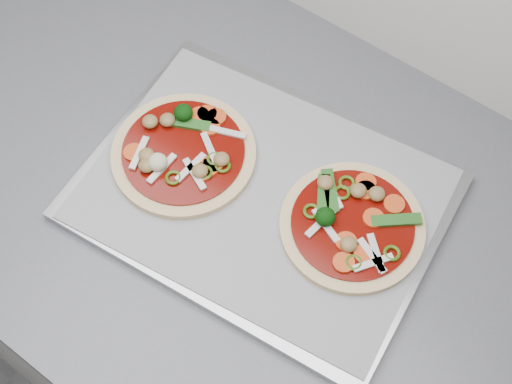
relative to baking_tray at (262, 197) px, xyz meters
The scene contains 5 objects.
countertop 0.33m from the baking_tray, ahead, with size 3.60×0.60×0.04m, color slate.
baking_tray is the anchor object (origin of this frame).
parchment 0.01m from the baking_tray, ahead, with size 0.40×0.29×0.00m, color gray.
pizza_left 0.11m from the baking_tray, behind, with size 0.22×0.22×0.03m.
pizza_right 0.11m from the baking_tray, 13.24° to the left, with size 0.23×0.23×0.03m.
Camera 1 is at (-0.08, 0.97, 1.66)m, focal length 50.00 mm.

